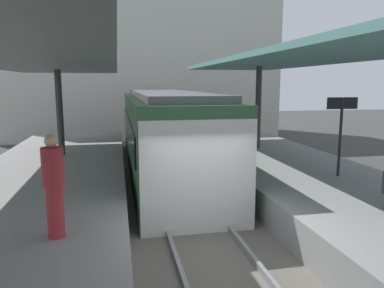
{
  "coord_description": "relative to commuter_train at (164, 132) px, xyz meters",
  "views": [
    {
      "loc": [
        -1.73,
        -6.37,
        3.57
      ],
      "look_at": [
        0.83,
        6.43,
        1.45
      ],
      "focal_mm": 34.62,
      "sensor_mm": 36.0,
      "label": 1
    }
  ],
  "objects": [
    {
      "name": "rail_near_side",
      "position": [
        -0.72,
        -7.68,
        -1.46
      ],
      "size": [
        0.08,
        28.0,
        0.14
      ],
      "primitive_type": "cube",
      "color": "slate",
      "rests_on": "track_ballast"
    },
    {
      "name": "platform_sign",
      "position": [
        4.33,
        -4.86,
        0.9
      ],
      "size": [
        0.9,
        0.08,
        2.21
      ],
      "color": "#262628",
      "rests_on": "platform_right"
    },
    {
      "name": "passenger_near_bench",
      "position": [
        -2.81,
        -7.77,
        0.19
      ],
      "size": [
        0.36,
        0.36,
        1.76
      ],
      "color": "maroon",
      "rests_on": "platform_left"
    },
    {
      "name": "rail_far_side",
      "position": [
        0.72,
        -7.68,
        -1.46
      ],
      "size": [
        0.08,
        28.0,
        0.14
      ],
      "primitive_type": "cube",
      "color": "slate",
      "rests_on": "track_ballast"
    },
    {
      "name": "station_building_backdrop",
      "position": [
        -0.04,
        12.32,
        3.77
      ],
      "size": [
        18.0,
        6.0,
        11.0
      ],
      "primitive_type": "cube",
      "color": "beige",
      "rests_on": "ground_plane"
    },
    {
      "name": "commuter_train",
      "position": [
        0.0,
        0.0,
        0.0
      ],
      "size": [
        2.78,
        12.54,
        3.1
      ],
      "color": "#2D5633",
      "rests_on": "track_ballast"
    },
    {
      "name": "canopy_right",
      "position": [
        3.8,
        -6.28,
        2.58
      ],
      "size": [
        4.18,
        21.0,
        3.43
      ],
      "color": "#333335",
      "rests_on": "platform_right"
    },
    {
      "name": "canopy_left",
      "position": [
        -3.8,
        -6.28,
        2.39
      ],
      "size": [
        4.18,
        21.0,
        3.24
      ],
      "color": "#333335",
      "rests_on": "platform_left"
    },
    {
      "name": "track_ballast",
      "position": [
        0.0,
        -7.68,
        -1.63
      ],
      "size": [
        3.2,
        28.0,
        0.2
      ],
      "primitive_type": "cube",
      "color": "#59544C",
      "rests_on": "ground_plane"
    },
    {
      "name": "ground_plane",
      "position": [
        0.0,
        -7.68,
        -1.73
      ],
      "size": [
        80.0,
        80.0,
        0.0
      ],
      "primitive_type": "plane",
      "color": "#383835"
    }
  ]
}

